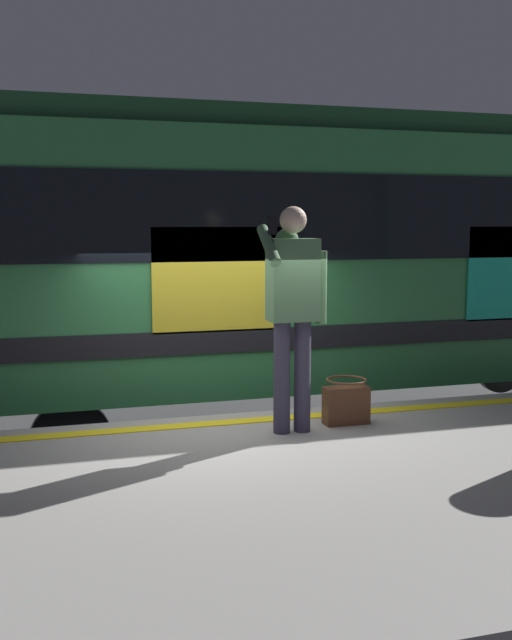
# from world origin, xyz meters

# --- Properties ---
(ground_plane) EXTENTS (24.76, 24.76, 0.00)m
(ground_plane) POSITION_xyz_m (0.00, 0.00, 0.00)
(ground_plane) COLOR #3D3D3F
(platform) EXTENTS (12.03, 3.83, 1.05)m
(platform) POSITION_xyz_m (0.00, 1.91, 0.53)
(platform) COLOR gray
(platform) RESTS_ON ground
(safety_line) EXTENTS (11.79, 0.16, 0.01)m
(safety_line) POSITION_xyz_m (0.00, 0.30, 1.06)
(safety_line) COLOR yellow
(safety_line) RESTS_ON platform
(track_rail_near) EXTENTS (15.64, 0.08, 0.16)m
(track_rail_near) POSITION_xyz_m (0.00, -1.53, 0.08)
(track_rail_near) COLOR slate
(track_rail_near) RESTS_ON ground
(track_rail_far) EXTENTS (15.64, 0.08, 0.16)m
(track_rail_far) POSITION_xyz_m (0.00, -2.97, 0.08)
(track_rail_far) COLOR slate
(track_rail_far) RESTS_ON ground
(train_carriage) EXTENTS (10.16, 2.78, 3.85)m
(train_carriage) POSITION_xyz_m (-1.94, -2.25, 2.46)
(train_carriage) COLOR #2D723F
(train_carriage) RESTS_ON ground
(passenger) EXTENTS (0.57, 0.55, 1.87)m
(passenger) POSITION_xyz_m (-0.39, 0.71, 2.16)
(passenger) COLOR #383347
(passenger) RESTS_ON platform
(handbag) EXTENTS (0.39, 0.35, 0.40)m
(handbag) POSITION_xyz_m (-0.92, 0.61, 1.24)
(handbag) COLOR #59331E
(handbag) RESTS_ON platform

